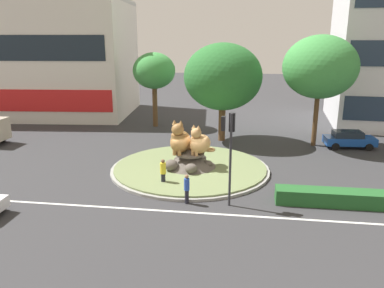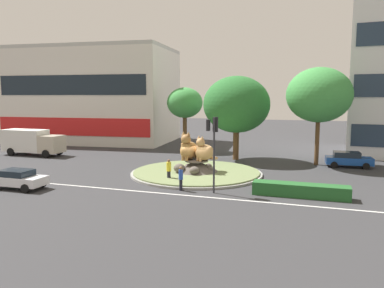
% 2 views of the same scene
% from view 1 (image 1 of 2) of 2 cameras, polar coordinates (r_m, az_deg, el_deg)
% --- Properties ---
extents(ground_plane, '(160.00, 160.00, 0.00)m').
position_cam_1_polar(ground_plane, '(27.96, -0.28, -3.89)').
color(ground_plane, '#333335').
extents(lane_centreline, '(112.00, 0.20, 0.01)m').
position_cam_1_polar(lane_centreline, '(21.56, -3.03, -10.06)').
color(lane_centreline, silver).
rests_on(lane_centreline, ground).
extents(roundabout_island, '(11.55, 11.55, 1.27)m').
position_cam_1_polar(roundabout_island, '(27.83, -0.31, -3.26)').
color(roundabout_island, gray).
rests_on(roundabout_island, ground).
extents(cat_statue_tabby, '(1.96, 2.63, 2.53)m').
position_cam_1_polar(cat_statue_tabby, '(27.46, -1.81, 0.55)').
color(cat_statue_tabby, '#9E703D').
rests_on(cat_statue_tabby, roundabout_island).
extents(cat_statue_calico, '(2.21, 2.26, 2.21)m').
position_cam_1_polar(cat_statue_calico, '(27.26, 1.15, 0.17)').
color(cat_statue_calico, tan).
rests_on(cat_statue_calico, roundabout_island).
extents(traffic_light_mast, '(0.76, 0.49, 5.41)m').
position_cam_1_polar(traffic_light_mast, '(21.11, 5.69, 0.73)').
color(traffic_light_mast, '#2D2D33').
rests_on(traffic_light_mast, ground).
extents(shophouse_block, '(24.66, 15.55, 13.93)m').
position_cam_1_polar(shophouse_block, '(52.35, -22.59, 11.86)').
color(shophouse_block, silver).
rests_on(shophouse_block, ground).
extents(clipped_hedge_strip, '(6.45, 1.20, 0.90)m').
position_cam_1_polar(clipped_hedge_strip, '(23.57, 20.32, -7.56)').
color(clipped_hedge_strip, '#235B28').
rests_on(clipped_hedge_strip, ground).
extents(broadleaf_tree_behind_island, '(6.35, 6.35, 9.66)m').
position_cam_1_polar(broadleaf_tree_behind_island, '(34.83, 18.69, 10.88)').
color(broadleaf_tree_behind_island, brown).
rests_on(broadleaf_tree_behind_island, ground).
extents(second_tree_near_tower, '(4.48, 4.48, 7.93)m').
position_cam_1_polar(second_tree_near_tower, '(41.02, -5.72, 10.83)').
color(second_tree_near_tower, brown).
rests_on(second_tree_near_tower, ground).
extents(third_tree_left, '(7.12, 7.12, 8.99)m').
position_cam_1_polar(third_tree_left, '(35.03, 4.67, 10.02)').
color(third_tree_left, brown).
rests_on(third_tree_left, ground).
extents(pedestrian_blue_shirt, '(0.32, 0.32, 1.79)m').
position_cam_1_polar(pedestrian_blue_shirt, '(22.12, -0.79, -6.62)').
color(pedestrian_blue_shirt, black).
rests_on(pedestrian_blue_shirt, ground).
extents(pedestrian_yellow_shirt, '(0.38, 0.38, 1.80)m').
position_cam_1_polar(pedestrian_yellow_shirt, '(24.80, -4.37, -4.19)').
color(pedestrian_yellow_shirt, black).
rests_on(pedestrian_yellow_shirt, ground).
extents(hatchback_near_shophouse, '(4.38, 2.21, 1.51)m').
position_cam_1_polar(hatchback_near_shophouse, '(36.05, 22.53, 0.70)').
color(hatchback_near_shophouse, '#19479E').
rests_on(hatchback_near_shophouse, ground).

